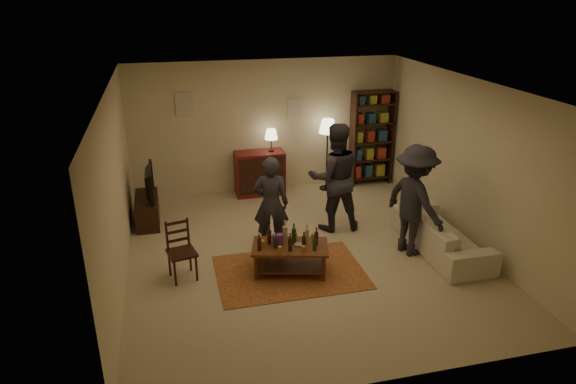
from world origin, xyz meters
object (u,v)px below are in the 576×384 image
object	(u,v)px
floor_lamp	(328,131)
sofa	(441,233)
coffee_table	(290,249)
dresser	(260,172)
bookshelf	(371,137)
tv_stand	(147,203)
person_left	(271,204)
dining_chair	(180,248)
person_by_sofa	(415,201)
person_right	(335,177)

from	to	relation	value
floor_lamp	sofa	size ratio (longest dim) A/B	0.73
coffee_table	dresser	distance (m)	3.24
bookshelf	tv_stand	bearing A→B (deg)	-168.20
bookshelf	person_left	world-z (taller)	bookshelf
coffee_table	dining_chair	bearing A→B (deg)	170.35
bookshelf	floor_lamp	size ratio (longest dim) A/B	1.33
dining_chair	sofa	distance (m)	4.14
coffee_table	person_by_sofa	xyz separation A→B (m)	(2.06, 0.18, 0.50)
dresser	tv_stand	bearing A→B (deg)	-157.93
dresser	bookshelf	size ratio (longest dim) A/B	0.67
tv_stand	bookshelf	size ratio (longest dim) A/B	0.52
bookshelf	person_right	size ratio (longest dim) A/B	1.05
dining_chair	person_right	bearing A→B (deg)	8.57
floor_lamp	sofa	distance (m)	3.35
person_left	dining_chair	bearing A→B (deg)	34.51
dining_chair	floor_lamp	distance (m)	4.36
dining_chair	person_left	size ratio (longest dim) A/B	0.57
dresser	person_right	size ratio (longest dim) A/B	0.71
tv_stand	dresser	world-z (taller)	dresser
person_right	person_left	bearing A→B (deg)	24.99
tv_stand	person_by_sofa	distance (m)	4.70
sofa	person_by_sofa	world-z (taller)	person_by_sofa
coffee_table	person_right	distance (m)	1.82
bookshelf	person_right	xyz separation A→B (m)	(-1.48, -1.98, -0.08)
dining_chair	person_right	world-z (taller)	person_right
dining_chair	tv_stand	world-z (taller)	tv_stand
coffee_table	floor_lamp	bearing A→B (deg)	63.56
coffee_table	bookshelf	bearing A→B (deg)	51.72
person_by_sofa	sofa	bearing A→B (deg)	-113.03
dining_chair	person_left	bearing A→B (deg)	8.34
dresser	sofa	world-z (taller)	dresser
coffee_table	person_by_sofa	distance (m)	2.13
coffee_table	person_left	bearing A→B (deg)	97.27
dining_chair	bookshelf	xyz separation A→B (m)	(4.18, 3.03, 0.56)
person_right	floor_lamp	bearing A→B (deg)	-100.50
person_left	person_by_sofa	bearing A→B (deg)	176.44
coffee_table	sofa	size ratio (longest dim) A/B	0.59
coffee_table	person_by_sofa	size ratio (longest dim) A/B	0.69
sofa	person_left	distance (m)	2.80
person_left	person_right	size ratio (longest dim) A/B	0.82
coffee_table	person_left	distance (m)	0.93
bookshelf	floor_lamp	world-z (taller)	bookshelf
dining_chair	sofa	size ratio (longest dim) A/B	0.43
tv_stand	person_left	bearing A→B (deg)	-36.86
floor_lamp	person_right	xyz separation A→B (m)	(-0.46, -1.85, -0.31)
person_right	person_by_sofa	world-z (taller)	person_right
dining_chair	sofa	bearing A→B (deg)	-14.82
bookshelf	person_left	bearing A→B (deg)	-137.75
bookshelf	person_left	xyz separation A→B (m)	(-2.71, -2.46, -0.24)
floor_lamp	person_left	distance (m)	2.92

